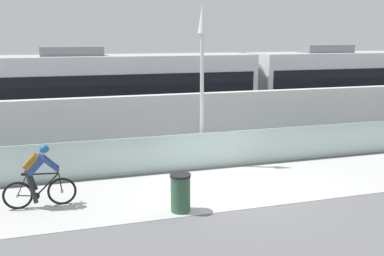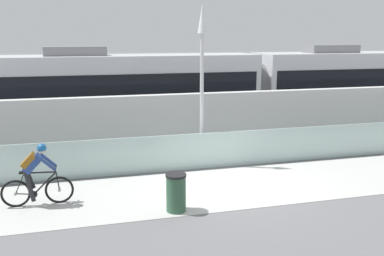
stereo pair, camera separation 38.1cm
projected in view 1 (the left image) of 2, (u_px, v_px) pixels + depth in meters
ground_plane at (236, 186)px, 11.93m from camera, size 200.00×200.00×0.00m
bike_path_deck at (236, 186)px, 11.93m from camera, size 32.00×3.20×0.01m
glass_parapet at (215, 150)px, 13.54m from camera, size 32.00×0.05×1.17m
concrete_barrier_wall at (199, 123)px, 15.11m from camera, size 32.00×0.36×2.21m
tram_rail_near at (182, 137)px, 17.68m from camera, size 32.00×0.08×0.01m
tram_rail_far at (174, 130)px, 19.03m from camera, size 32.00×0.08×0.01m
tram at (251, 88)px, 18.88m from camera, size 22.56×2.54×3.81m
cyclist_on_bike at (38, 177)px, 10.31m from camera, size 1.77×0.58×1.61m
lamp_post_antenna at (202, 66)px, 13.13m from camera, size 0.28×0.28×5.20m
trash_bin at (180, 193)px, 10.12m from camera, size 0.51×0.51×0.96m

